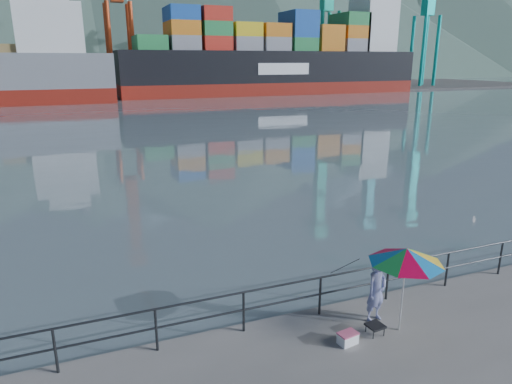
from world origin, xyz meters
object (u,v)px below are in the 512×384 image
fisherman (376,291)px  beach_umbrella (406,256)px  container_ship (281,61)px  cooler_bag (348,339)px

fisherman → beach_umbrella: size_ratio=0.76×
beach_umbrella → container_ship: size_ratio=0.04×
beach_umbrella → container_ship: container_ship is taller
container_ship → fisherman: bearing=-113.0°
fisherman → container_ship: bearing=53.8°
fisherman → cooler_bag: (-1.14, -0.60, -0.66)m
beach_umbrella → fisherman: bearing=116.5°
beach_umbrella → cooler_bag: bearing=-179.2°
beach_umbrella → cooler_bag: size_ratio=4.97×
fisherman → cooler_bag: fisherman is taller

